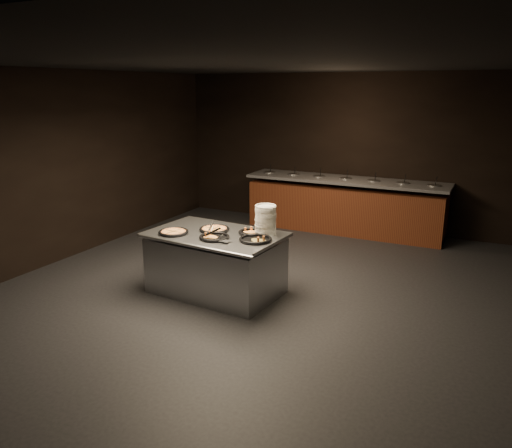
# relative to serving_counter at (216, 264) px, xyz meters

# --- Properties ---
(room) EXTENTS (7.02, 8.02, 2.92)m
(room) POSITION_rel_serving_counter_xyz_m (0.66, -0.00, 1.06)
(room) COLOR black
(room) RESTS_ON ground
(salad_bar) EXTENTS (3.70, 0.83, 1.18)m
(salad_bar) POSITION_rel_serving_counter_xyz_m (0.66, 3.56, 0.05)
(salad_bar) COLOR #602E16
(salad_bar) RESTS_ON ground
(serving_counter) EXTENTS (1.78, 1.22, 0.81)m
(serving_counter) POSITION_rel_serving_counter_xyz_m (0.00, 0.00, 0.00)
(serving_counter) COLOR #ADB0B5
(serving_counter) RESTS_ON ground
(plate_stack) EXTENTS (0.27, 0.27, 0.37)m
(plate_stack) POSITION_rel_serving_counter_xyz_m (0.60, 0.25, 0.61)
(plate_stack) COLOR silver
(plate_stack) RESTS_ON serving_counter
(pan_veggie_whole) EXTENTS (0.38, 0.38, 0.04)m
(pan_veggie_whole) POSITION_rel_serving_counter_xyz_m (-0.47, -0.25, 0.44)
(pan_veggie_whole) COLOR black
(pan_veggie_whole) RESTS_ON serving_counter
(pan_cheese_whole) EXTENTS (0.39, 0.39, 0.04)m
(pan_cheese_whole) POSITION_rel_serving_counter_xyz_m (-0.07, 0.10, 0.44)
(pan_cheese_whole) COLOR black
(pan_cheese_whole) RESTS_ON serving_counter
(pan_cheese_slices_a) EXTENTS (0.34, 0.34, 0.04)m
(pan_cheese_slices_a) POSITION_rel_serving_counter_xyz_m (0.43, 0.18, 0.44)
(pan_cheese_slices_a) COLOR black
(pan_cheese_slices_a) RESTS_ON serving_counter
(pan_cheese_slices_b) EXTENTS (0.38, 0.38, 0.04)m
(pan_cheese_slices_b) POSITION_rel_serving_counter_xyz_m (0.11, -0.21, 0.44)
(pan_cheese_slices_b) COLOR black
(pan_cheese_slices_b) RESTS_ON serving_counter
(pan_veggie_slices) EXTENTS (0.40, 0.40, 0.04)m
(pan_veggie_slices) POSITION_rel_serving_counter_xyz_m (0.61, -0.06, 0.44)
(pan_veggie_slices) COLOR black
(pan_veggie_slices) RESTS_ON serving_counter
(server_left) EXTENTS (0.13, 0.31, 0.15)m
(server_left) POSITION_rel_serving_counter_xyz_m (-0.02, -0.06, 0.49)
(server_left) COLOR #ADB0B5
(server_left) RESTS_ON serving_counter
(server_right) EXTENTS (0.36, 0.11, 0.17)m
(server_right) POSITION_rel_serving_counter_xyz_m (0.19, -0.28, 0.51)
(server_right) COLOR #ADB0B5
(server_right) RESTS_ON serving_counter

